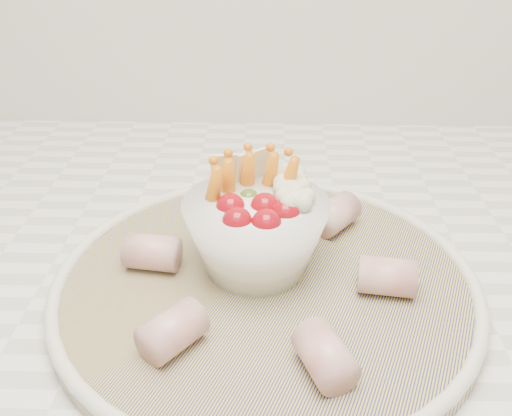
{
  "coord_description": "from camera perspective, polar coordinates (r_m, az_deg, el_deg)",
  "views": [
    {
      "loc": [
        0.04,
        0.94,
        1.24
      ],
      "look_at": [
        0.03,
        1.36,
        1.0
      ],
      "focal_mm": 40.0,
      "sensor_mm": 36.0,
      "label": 1
    }
  ],
  "objects": [
    {
      "name": "serving_platter",
      "position": [
        0.51,
        0.98,
        -7.48
      ],
      "size": [
        0.48,
        0.48,
        0.02
      ],
      "color": "navy",
      "rests_on": "kitchen_counter"
    },
    {
      "name": "cured_meat_rolls",
      "position": [
        0.5,
        1.0,
        -5.63
      ],
      "size": [
        0.26,
        0.27,
        0.03
      ],
      "color": "#B95455",
      "rests_on": "serving_platter"
    },
    {
      "name": "veggie_bowl",
      "position": [
        0.5,
        0.13,
        -2.09
      ],
      "size": [
        0.13,
        0.13,
        0.1
      ],
      "color": "white",
      "rests_on": "serving_platter"
    }
  ]
}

